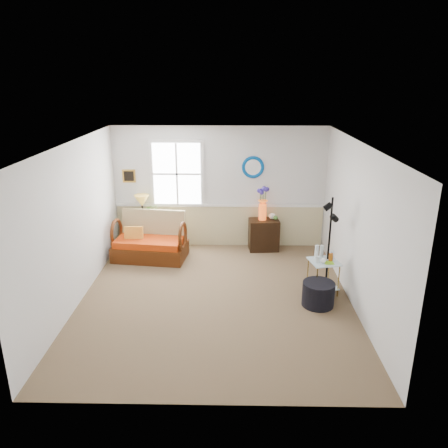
{
  "coord_description": "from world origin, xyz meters",
  "views": [
    {
      "loc": [
        0.27,
        -6.54,
        3.57
      ],
      "look_at": [
        0.14,
        0.32,
        1.23
      ],
      "focal_mm": 35.0,
      "sensor_mm": 36.0,
      "label": 1
    }
  ],
  "objects_px": {
    "loveseat": "(150,237)",
    "floor_lamp": "(329,245)",
    "cabinet": "(264,235)",
    "ottoman": "(318,294)",
    "side_table": "(323,277)",
    "lamp_stand": "(145,234)"
  },
  "relations": [
    {
      "from": "loveseat",
      "to": "cabinet",
      "type": "relative_size",
      "value": 2.15
    },
    {
      "from": "side_table",
      "to": "floor_lamp",
      "type": "bearing_deg",
      "value": 50.32
    },
    {
      "from": "loveseat",
      "to": "side_table",
      "type": "bearing_deg",
      "value": -17.0
    },
    {
      "from": "cabinet",
      "to": "floor_lamp",
      "type": "xyz_separation_m",
      "value": [
        0.97,
        -1.86,
        0.51
      ]
    },
    {
      "from": "loveseat",
      "to": "side_table",
      "type": "relative_size",
      "value": 2.45
    },
    {
      "from": "loveseat",
      "to": "floor_lamp",
      "type": "bearing_deg",
      "value": -15.07
    },
    {
      "from": "loveseat",
      "to": "floor_lamp",
      "type": "distance_m",
      "value": 3.59
    },
    {
      "from": "side_table",
      "to": "floor_lamp",
      "type": "distance_m",
      "value": 0.56
    },
    {
      "from": "lamp_stand",
      "to": "floor_lamp",
      "type": "bearing_deg",
      "value": -28.65
    },
    {
      "from": "side_table",
      "to": "floor_lamp",
      "type": "xyz_separation_m",
      "value": [
        0.08,
        0.1,
        0.55
      ]
    },
    {
      "from": "side_table",
      "to": "ottoman",
      "type": "height_order",
      "value": "side_table"
    },
    {
      "from": "loveseat",
      "to": "floor_lamp",
      "type": "height_order",
      "value": "floor_lamp"
    },
    {
      "from": "cabinet",
      "to": "ottoman",
      "type": "relative_size",
      "value": 1.28
    },
    {
      "from": "side_table",
      "to": "floor_lamp",
      "type": "relative_size",
      "value": 0.35
    },
    {
      "from": "side_table",
      "to": "cabinet",
      "type": "bearing_deg",
      "value": 114.42
    },
    {
      "from": "loveseat",
      "to": "side_table",
      "type": "xyz_separation_m",
      "value": [
        3.24,
        -1.43,
        -0.18
      ]
    },
    {
      "from": "floor_lamp",
      "to": "lamp_stand",
      "type": "bearing_deg",
      "value": 142.59
    },
    {
      "from": "lamp_stand",
      "to": "ottoman",
      "type": "relative_size",
      "value": 1.15
    },
    {
      "from": "lamp_stand",
      "to": "floor_lamp",
      "type": "relative_size",
      "value": 0.36
    },
    {
      "from": "loveseat",
      "to": "cabinet",
      "type": "distance_m",
      "value": 2.41
    },
    {
      "from": "loveseat",
      "to": "lamp_stand",
      "type": "height_order",
      "value": "loveseat"
    },
    {
      "from": "side_table",
      "to": "ottoman",
      "type": "bearing_deg",
      "value": -109.25
    }
  ]
}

